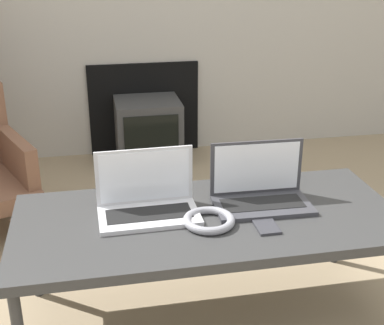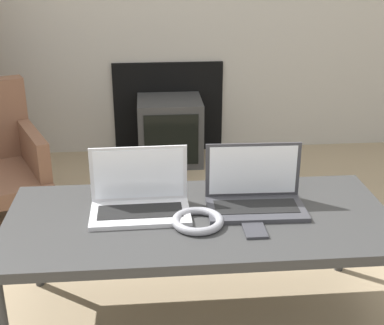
# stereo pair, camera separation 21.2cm
# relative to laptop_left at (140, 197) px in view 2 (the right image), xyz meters

# --- Properties ---
(table) EXTENTS (1.36, 0.61, 0.43)m
(table) POSITION_rel_laptop_left_xyz_m (0.21, -0.06, -0.08)
(table) COLOR #333333
(table) RESTS_ON ground_plane
(laptop_left) EXTENTS (0.35, 0.21, 0.22)m
(laptop_left) POSITION_rel_laptop_left_xyz_m (0.00, 0.00, 0.00)
(laptop_left) COLOR silver
(laptop_left) RESTS_ON table
(laptop_right) EXTENTS (0.36, 0.21, 0.22)m
(laptop_right) POSITION_rel_laptop_left_xyz_m (0.42, -0.00, 0.00)
(laptop_right) COLOR #38383D
(laptop_right) RESTS_ON table
(headphones) EXTENTS (0.18, 0.18, 0.03)m
(headphones) POSITION_rel_laptop_left_xyz_m (0.20, -0.12, -0.04)
(headphones) COLOR gray
(headphones) RESTS_ON table
(phone) EXTENTS (0.07, 0.13, 0.01)m
(phone) POSITION_rel_laptop_left_xyz_m (0.38, -0.17, -0.05)
(phone) COLOR #333338
(phone) RESTS_ON table
(tv) EXTENTS (0.41, 0.38, 0.41)m
(tv) POSITION_rel_laptop_left_xyz_m (0.18, 1.54, -0.28)
(tv) COLOR #383838
(tv) RESTS_ON ground_plane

